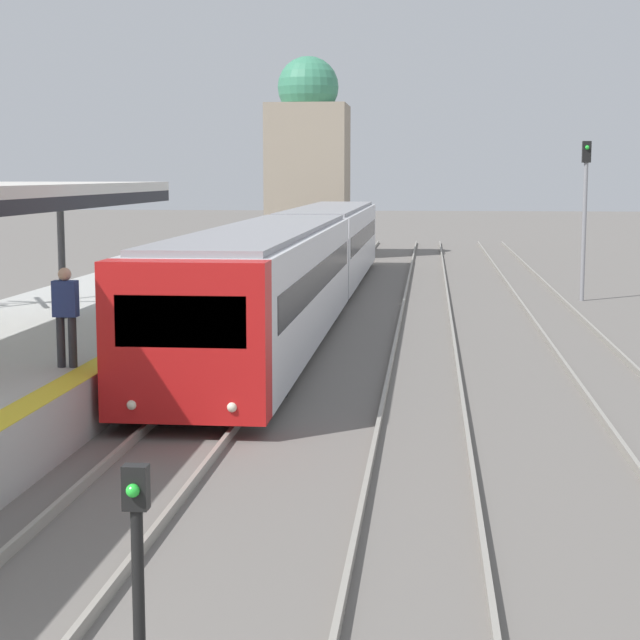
{
  "coord_description": "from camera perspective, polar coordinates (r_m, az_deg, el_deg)",
  "views": [
    {
      "loc": [
        3.83,
        -5.9,
        4.17
      ],
      "look_at": [
        1.88,
        13.2,
        1.56
      ],
      "focal_mm": 60.0,
      "sensor_mm": 36.0,
      "label": 1
    }
  ],
  "objects": [
    {
      "name": "signal_post_near",
      "position": [
        8.82,
        -9.72,
        -12.2
      ],
      "size": [
        0.2,
        0.21,
        1.9
      ],
      "color": "black",
      "rests_on": "ground_plane"
    },
    {
      "name": "signal_mast_far",
      "position": [
        36.47,
        13.95,
        6.15
      ],
      "size": [
        0.28,
        0.29,
        5.27
      ],
      "color": "gray",
      "rests_on": "ground_plane"
    },
    {
      "name": "train_near",
      "position": [
        33.24,
        -0.8,
        3.39
      ],
      "size": [
        2.69,
        33.58,
        2.95
      ],
      "color": "red",
      "rests_on": "ground_plane"
    },
    {
      "name": "person_on_platform",
      "position": [
        18.14,
        -13.41,
        0.47
      ],
      "size": [
        0.4,
        0.22,
        1.66
      ],
      "color": "#2D2D33",
      "rests_on": "station_platform"
    },
    {
      "name": "distant_domed_building",
      "position": [
        54.93,
        -0.63,
        8.35
      ],
      "size": [
        4.01,
        4.01,
        10.09
      ],
      "color": "gray",
      "rests_on": "ground_plane"
    }
  ]
}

